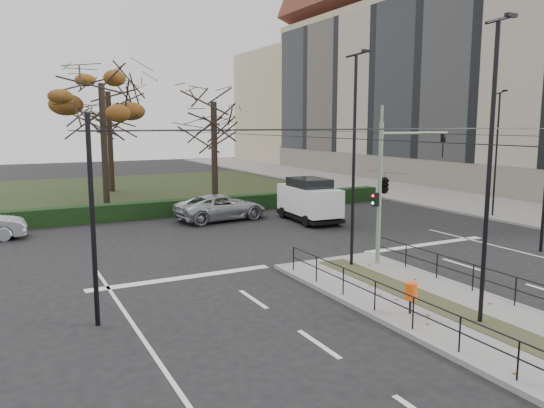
{
  "coord_description": "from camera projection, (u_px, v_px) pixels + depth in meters",
  "views": [
    {
      "loc": [
        -11.79,
        -13.1,
        5.7
      ],
      "look_at": [
        -1.01,
        7.81,
        2.11
      ],
      "focal_mm": 35.0,
      "sensor_mm": 36.0,
      "label": 1
    }
  ],
  "objects": [
    {
      "name": "litter_bin",
      "position": [
        411.0,
        292.0,
        15.55
      ],
      "size": [
        0.36,
        0.36,
        0.93
      ],
      "color": "black",
      "rests_on": "median_island"
    },
    {
      "name": "sidewalk_east",
      "position": [
        394.0,
        190.0,
        45.19
      ],
      "size": [
        8.0,
        90.0,
        0.14
      ],
      "primitive_type": "cube",
      "color": "slate",
      "rests_on": "ground"
    },
    {
      "name": "bare_tree_center",
      "position": [
        108.0,
        99.0,
        43.09
      ],
      "size": [
        7.48,
        7.48,
        10.86
      ],
      "color": "black",
      "rests_on": "park"
    },
    {
      "name": "apartment_block",
      "position": [
        467.0,
        73.0,
        49.87
      ],
      "size": [
        13.09,
        52.1,
        21.64
      ],
      "color": "#BFAF8A",
      "rests_on": "ground"
    },
    {
      "name": "streetlamp_median_far",
      "position": [
        354.0,
        158.0,
        20.4
      ],
      "size": [
        0.69,
        0.14,
        8.32
      ],
      "color": "black",
      "rests_on": "median_island"
    },
    {
      "name": "bare_tree_near",
      "position": [
        214.0,
        109.0,
        36.87
      ],
      "size": [
        5.82,
        5.82,
        9.42
      ],
      "color": "black",
      "rests_on": "park"
    },
    {
      "name": "traffic_light",
      "position": [
        386.0,
        182.0,
        21.01
      ],
      "size": [
        3.81,
        2.19,
        5.6
      ],
      "color": "gray",
      "rests_on": "median_island"
    },
    {
      "name": "median_railing",
      "position": [
        468.0,
        289.0,
        15.28
      ],
      "size": [
        4.14,
        13.24,
        0.92
      ],
      "color": "black",
      "rests_on": "median_island"
    },
    {
      "name": "streetlamp_median_near",
      "position": [
        490.0,
        171.0,
        14.34
      ],
      "size": [
        0.7,
        0.14,
        8.43
      ],
      "color": "black",
      "rests_on": "median_island"
    },
    {
      "name": "hedge",
      "position": [
        113.0,
        212.0,
        31.26
      ],
      "size": [
        38.0,
        1.0,
        1.0
      ],
      "primitive_type": "cube",
      "color": "black",
      "rests_on": "ground"
    },
    {
      "name": "catenary",
      "position": [
        378.0,
        189.0,
        18.62
      ],
      "size": [
        20.0,
        34.0,
        6.0
      ],
      "color": "black",
      "rests_on": "ground"
    },
    {
      "name": "rust_tree",
      "position": [
        101.0,
        83.0,
        35.35
      ],
      "size": [
        7.56,
        7.56,
        10.86
      ],
      "color": "black",
      "rests_on": "park"
    },
    {
      "name": "median_island",
      "position": [
        464.0,
        318.0,
        15.5
      ],
      "size": [
        4.4,
        15.0,
        0.14
      ],
      "primitive_type": "cube",
      "color": "slate",
      "rests_on": "ground"
    },
    {
      "name": "ground",
      "position": [
        406.0,
        296.0,
        17.71
      ],
      "size": [
        140.0,
        140.0,
        0.0
      ],
      "primitive_type": "plane",
      "color": "black",
      "rests_on": "ground"
    },
    {
      "name": "streetlamp_sidewalk",
      "position": [
        496.0,
        152.0,
        31.77
      ],
      "size": [
        0.63,
        0.13,
        7.54
      ],
      "color": "black",
      "rests_on": "sidewalk_east"
    },
    {
      "name": "white_van",
      "position": [
        309.0,
        199.0,
        31.02
      ],
      "size": [
        2.44,
        4.94,
        2.54
      ],
      "color": "white",
      "rests_on": "ground"
    },
    {
      "name": "park",
      "position": [
        82.0,
        194.0,
        43.1
      ],
      "size": [
        38.0,
        26.0,
        0.1
      ],
      "primitive_type": "cube",
      "color": "#232D16",
      "rests_on": "ground"
    },
    {
      "name": "parked_car_fourth",
      "position": [
        221.0,
        207.0,
        31.49
      ],
      "size": [
        5.75,
        3.16,
        1.53
      ],
      "primitive_type": "imported",
      "rotation": [
        0.0,
        0.0,
        1.69
      ],
      "color": "#A0A2A7",
      "rests_on": "ground"
    }
  ]
}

